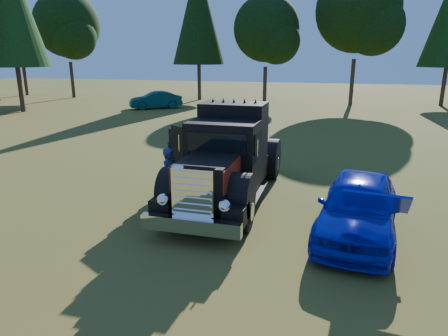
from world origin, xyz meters
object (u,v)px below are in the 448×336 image
(spectator_near, at_px, (171,178))
(spectator_far, at_px, (175,167))
(diamond_t_truck, at_px, (226,162))
(distant_teal_car, at_px, (156,100))
(hotrod_coupe, at_px, (358,206))

(spectator_near, relative_size, spectator_far, 1.03)
(spectator_near, xyz_separation_m, spectator_far, (-0.40, 1.29, -0.03))
(diamond_t_truck, distance_m, distant_teal_car, 23.56)
(spectator_near, bearing_deg, diamond_t_truck, -43.60)
(hotrod_coupe, height_order, spectator_far, hotrod_coupe)
(diamond_t_truck, height_order, spectator_far, diamond_t_truck)
(diamond_t_truck, relative_size, hotrod_coupe, 1.49)
(hotrod_coupe, distance_m, spectator_near, 5.39)
(hotrod_coupe, xyz_separation_m, spectator_near, (-5.35, 0.62, 0.12))
(hotrod_coupe, relative_size, distant_teal_car, 1.09)
(spectator_near, height_order, spectator_far, spectator_near)
(spectator_near, relative_size, distant_teal_car, 0.41)
(diamond_t_truck, xyz_separation_m, hotrod_coupe, (3.87, -1.60, -0.49))
(spectator_far, bearing_deg, hotrod_coupe, -62.10)
(diamond_t_truck, relative_size, spectator_near, 3.92)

